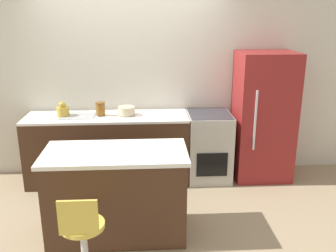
{
  "coord_description": "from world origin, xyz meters",
  "views": [
    {
      "loc": [
        0.2,
        -4.39,
        2.24
      ],
      "look_at": [
        0.45,
        -0.31,
        0.96
      ],
      "focal_mm": 40.0,
      "sensor_mm": 36.0,
      "label": 1
    }
  ],
  "objects_px": {
    "oven_range": "(208,146)",
    "mixing_bowl": "(126,111)",
    "stool_chair": "(83,240)",
    "refrigerator": "(263,117)",
    "kettle": "(63,110)"
  },
  "relations": [
    {
      "from": "refrigerator",
      "to": "mixing_bowl",
      "type": "height_order",
      "value": "refrigerator"
    },
    {
      "from": "oven_range",
      "to": "mixing_bowl",
      "type": "xyz_separation_m",
      "value": [
        -1.09,
        0.0,
        0.51
      ]
    },
    {
      "from": "stool_chair",
      "to": "kettle",
      "type": "bearing_deg",
      "value": 104.76
    },
    {
      "from": "stool_chair",
      "to": "mixing_bowl",
      "type": "relative_size",
      "value": 3.87
    },
    {
      "from": "oven_range",
      "to": "stool_chair",
      "type": "xyz_separation_m",
      "value": [
        -1.38,
        -2.01,
        -0.06
      ]
    },
    {
      "from": "kettle",
      "to": "mixing_bowl",
      "type": "height_order",
      "value": "kettle"
    },
    {
      "from": "stool_chair",
      "to": "mixing_bowl",
      "type": "distance_m",
      "value": 2.11
    },
    {
      "from": "refrigerator",
      "to": "mixing_bowl",
      "type": "distance_m",
      "value": 1.83
    },
    {
      "from": "oven_range",
      "to": "mixing_bowl",
      "type": "distance_m",
      "value": 1.21
    },
    {
      "from": "stool_chair",
      "to": "mixing_bowl",
      "type": "bearing_deg",
      "value": 81.94
    },
    {
      "from": "oven_range",
      "to": "mixing_bowl",
      "type": "height_order",
      "value": "mixing_bowl"
    },
    {
      "from": "refrigerator",
      "to": "kettle",
      "type": "bearing_deg",
      "value": -179.87
    },
    {
      "from": "oven_range",
      "to": "kettle",
      "type": "bearing_deg",
      "value": 179.94
    },
    {
      "from": "kettle",
      "to": "refrigerator",
      "type": "bearing_deg",
      "value": 0.13
    },
    {
      "from": "oven_range",
      "to": "refrigerator",
      "type": "height_order",
      "value": "refrigerator"
    }
  ]
}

